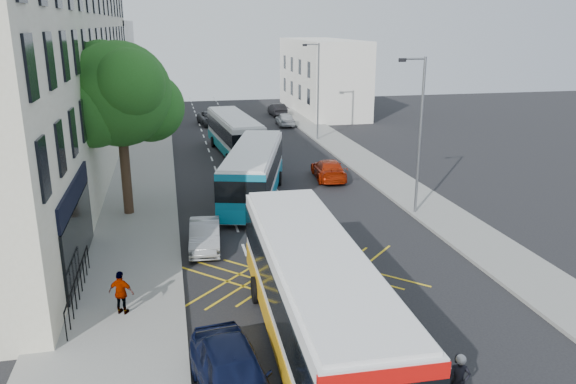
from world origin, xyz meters
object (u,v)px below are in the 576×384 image
lamp_far (317,86)px  parked_car_silver (205,235)px  parked_car_blue (233,375)px  bus_mid (254,172)px  distant_car_dark (277,110)px  bus_near (315,296)px  distant_car_silver (285,119)px  street_tree (119,95)px  red_hatchback (328,169)px  lamp_near (419,128)px  pedestrian_far (121,293)px  distant_car_grey (211,118)px  bus_far (234,134)px

lamp_far → parked_car_silver: lamp_far is taller
parked_car_blue → bus_mid: bearing=72.0°
lamp_far → distant_car_dark: bearing=92.8°
bus_mid → parked_car_silver: bearing=-100.0°
parked_car_blue → bus_near: bearing=28.8°
parked_car_blue → distant_car_dark: size_ratio=1.12×
parked_car_silver → distant_car_dark: bearing=78.6°
lamp_far → distant_car_silver: size_ratio=2.07×
street_tree → red_hatchback: size_ratio=1.97×
lamp_near → pedestrian_far: lamp_near is taller
lamp_far → parked_car_silver: 25.31m
red_hatchback → distant_car_grey: 22.80m
parked_car_blue → red_hatchback: 22.70m
bus_far → distant_car_silver: size_ratio=2.78×
bus_far → bus_mid: bearing=-96.4°
parked_car_silver → pedestrian_far: (-3.20, -5.63, 0.30)m
parked_car_blue → pedestrian_far: (-3.20, 5.22, 0.16)m
bus_far → pedestrian_far: size_ratio=6.90×
lamp_near → red_hatchback: lamp_near is taller
bus_far → distant_car_silver: bearing=55.9°
street_tree → red_hatchback: bearing=21.3°
distant_car_silver → pedestrian_far: size_ratio=2.49×
bus_near → distant_car_grey: (0.12, 41.03, -1.13)m
distant_car_dark → distant_car_silver: bearing=84.2°
lamp_far → bus_mid: (-7.81, -15.53, -3.02)m
bus_mid → parked_car_blue: bearing=-85.0°
bus_far → pedestrian_far: bus_far is taller
bus_near → distant_car_dark: bearing=81.7°
distant_car_grey → pedestrian_far: bearing=-106.8°
bus_near → parked_car_silver: 9.33m
bus_far → red_hatchback: bearing=-64.5°
bus_near → pedestrian_far: bearing=152.9°
lamp_far → bus_far: 8.85m
lamp_near → distant_car_grey: bearing=105.5°
red_hatchback → bus_mid: bearing=36.9°
parked_car_blue → distant_car_grey: (2.86, 43.04, -0.12)m
lamp_near → distant_car_grey: size_ratio=1.70×
lamp_far → pedestrian_far: (-14.30, -28.03, -3.69)m
bus_near → red_hatchback: bearing=74.0°
distant_car_grey → bus_mid: bearing=-96.7°
bus_near → pedestrian_far: size_ratio=7.76×
pedestrian_far → bus_mid: bearing=-93.7°
bus_near → pedestrian_far: bus_near is taller
street_tree → parked_car_silver: street_tree is taller
distant_car_dark → parked_car_blue: bearing=75.9°
bus_far → red_hatchback: 10.06m
distant_car_dark → parked_car_silver: bearing=72.4°
parked_car_blue → distant_car_silver: bearing=68.9°
distant_car_silver → bus_mid: bearing=75.7°
parked_car_silver → red_hatchback: red_hatchback is taller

